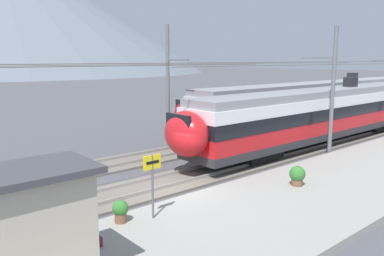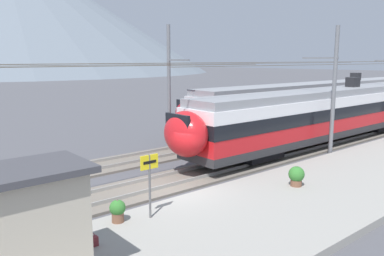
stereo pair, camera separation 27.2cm
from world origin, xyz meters
name	(u,v)px [view 1 (the left image)]	position (x,y,z in m)	size (l,w,h in m)	color
ground_plane	(176,195)	(0.00, 0.00, 0.00)	(400.00, 400.00, 0.00)	#4C4C51
platform_slab	(247,220)	(0.00, -4.07, 0.15)	(120.00, 6.42, 0.31)	gray
track_near	(156,185)	(0.00, 1.47, 0.07)	(120.00, 3.00, 0.28)	#6B6359
track_far	(107,165)	(0.00, 6.10, 0.07)	(120.00, 3.00, 0.28)	#6B6359
train_near_platform	(318,113)	(13.56, 1.47, 2.22)	(24.98, 2.87, 4.27)	#2D2D30
train_far_track	(322,100)	(21.71, 6.10, 2.23)	(32.72, 2.93, 4.27)	#2D2D30
catenary_mast_mid	(330,89)	(11.46, -0.50, 4.08)	(40.45, 2.43, 7.79)	slate
catenary_mast_far_side	(169,85)	(5.78, 7.94, 4.19)	(40.45, 2.27, 8.09)	slate
platform_sign	(152,172)	(-2.62, -1.99, 1.98)	(0.70, 0.08, 2.29)	#59595B
passenger_walking	(67,227)	(-6.11, -2.80, 1.25)	(0.53, 0.22, 1.69)	#383842
handbag_beside_passenger	(96,242)	(-5.17, -2.67, 0.46)	(0.32, 0.18, 0.43)	maroon
potted_plant_platform_edge	(120,210)	(-3.68, -1.57, 0.76)	(0.56, 0.56, 0.79)	brown
potted_plant_by_shelter	(297,175)	(4.31, -3.22, 0.80)	(0.70, 0.70, 0.89)	brown
platform_shelter	(2,239)	(-8.01, -3.83, 1.88)	(4.27, 2.07, 3.10)	#B7AD99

